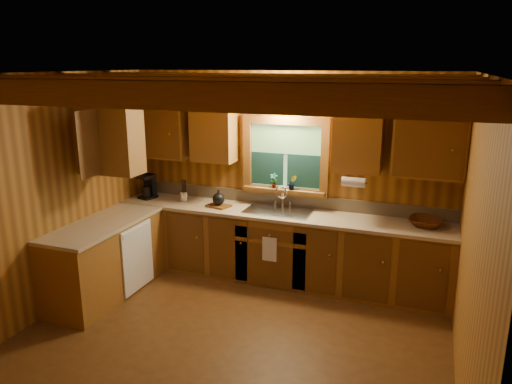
{
  "coord_description": "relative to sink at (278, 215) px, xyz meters",
  "views": [
    {
      "loc": [
        1.75,
        -3.91,
        2.68
      ],
      "look_at": [
        0.0,
        0.8,
        1.35
      ],
      "focal_mm": 34.09,
      "sensor_mm": 36.0,
      "label": 1
    }
  ],
  "objects": [
    {
      "name": "cutting_board",
      "position": [
        -0.78,
        -0.07,
        0.06
      ],
      "size": [
        0.32,
        0.27,
        0.03
      ],
      "primitive_type": "cube",
      "rotation": [
        0.0,
        0.0,
        -0.25
      ],
      "color": "#5B3613",
      "rests_on": "countertop"
    },
    {
      "name": "potted_plant_left",
      "position": [
        -0.13,
        0.2,
        0.38
      ],
      "size": [
        0.1,
        0.07,
        0.2
      ],
      "primitive_type": "imported",
      "rotation": [
        0.0,
        0.0,
        0.01
      ],
      "color": "#5B3613",
      "rests_on": "window_sill"
    },
    {
      "name": "sink",
      "position": [
        0.0,
        0.0,
        0.0
      ],
      "size": [
        0.82,
        0.48,
        0.43
      ],
      "color": "silver",
      "rests_on": "countertop"
    },
    {
      "name": "coffee_maker",
      "position": [
        -1.87,
        0.0,
        0.2
      ],
      "size": [
        0.18,
        0.23,
        0.32
      ],
      "rotation": [
        0.0,
        0.0,
        -0.3
      ],
      "color": "black",
      "rests_on": "countertop"
    },
    {
      "name": "upper_cabinets",
      "position": [
        -0.56,
        -0.18,
        0.98
      ],
      "size": [
        4.19,
        1.77,
        0.78
      ],
      "color": "brown",
      "rests_on": "room"
    },
    {
      "name": "dish_towel",
      "position": [
        0.0,
        -0.34,
        -0.34
      ],
      "size": [
        0.18,
        0.01,
        0.3
      ],
      "primitive_type": "cube",
      "color": "white",
      "rests_on": "base_cabinets"
    },
    {
      "name": "ceiling_beams",
      "position": [
        0.0,
        -1.6,
        1.63
      ],
      "size": [
        4.2,
        2.54,
        0.18
      ],
      "color": "brown",
      "rests_on": "room"
    },
    {
      "name": "base_cabinets",
      "position": [
        -0.49,
        -0.32,
        -0.43
      ],
      "size": [
        4.2,
        2.22,
        0.86
      ],
      "color": "brown",
      "rests_on": "ground"
    },
    {
      "name": "window_sill",
      "position": [
        0.0,
        0.22,
        0.26
      ],
      "size": [
        1.06,
        0.14,
        0.04
      ],
      "primitive_type": "cube",
      "color": "brown",
      "rests_on": "room"
    },
    {
      "name": "backsplash",
      "position": [
        0.0,
        0.28,
        0.12
      ],
      "size": [
        4.2,
        0.02,
        0.16
      ],
      "primitive_type": "cube",
      "color": "tan",
      "rests_on": "room"
    },
    {
      "name": "dishwasher_panel",
      "position": [
        -1.47,
        -0.92,
        -0.43
      ],
      "size": [
        0.02,
        0.6,
        0.8
      ],
      "primitive_type": "cube",
      "color": "white",
      "rests_on": "base_cabinets"
    },
    {
      "name": "wicker_basket",
      "position": [
        1.74,
        0.04,
        0.09
      ],
      "size": [
        0.43,
        0.43,
        0.09
      ],
      "primitive_type": "imported",
      "rotation": [
        0.0,
        0.0,
        -0.13
      ],
      "color": "#48230C",
      "rests_on": "countertop"
    },
    {
      "name": "utensil_crock",
      "position": [
        -1.33,
        0.0,
        0.12
      ],
      "size": [
        0.11,
        0.11,
        0.3
      ],
      "rotation": [
        0.0,
        0.0,
        0.26
      ],
      "color": "silver",
      "rests_on": "countertop"
    },
    {
      "name": "window",
      "position": [
        0.0,
        0.26,
        0.67
      ],
      "size": [
        1.12,
        0.08,
        1.0
      ],
      "color": "brown",
      "rests_on": "room"
    },
    {
      "name": "potted_plant_right",
      "position": [
        0.12,
        0.2,
        0.38
      ],
      "size": [
        0.13,
        0.12,
        0.19
      ],
      "primitive_type": "imported",
      "rotation": [
        0.0,
        0.0,
        0.38
      ],
      "color": "#5B3613",
      "rests_on": "window_sill"
    },
    {
      "name": "room",
      "position": [
        0.0,
        -1.6,
        0.44
      ],
      "size": [
        4.2,
        4.2,
        4.2
      ],
      "color": "#563415",
      "rests_on": "ground"
    },
    {
      "name": "countertop",
      "position": [
        -0.48,
        -0.31,
        0.02
      ],
      "size": [
        4.2,
        2.24,
        0.04
      ],
      "color": "tan",
      "rests_on": "base_cabinets"
    },
    {
      "name": "teakettle",
      "position": [
        -0.78,
        -0.07,
        0.15
      ],
      "size": [
        0.16,
        0.16,
        0.2
      ],
      "rotation": [
        0.0,
        0.0,
        0.14
      ],
      "color": "black",
      "rests_on": "cutting_board"
    },
    {
      "name": "paper_towel_roll",
      "position": [
        0.92,
        -0.07,
        0.51
      ],
      "size": [
        0.27,
        0.11,
        0.11
      ],
      "primitive_type": "cylinder",
      "rotation": [
        0.0,
        1.57,
        0.0
      ],
      "color": "white",
      "rests_on": "upper_cabinets"
    },
    {
      "name": "wall_sconce",
      "position": [
        0.0,
        0.14,
        1.31
      ],
      "size": [
        0.45,
        0.21,
        0.17
      ],
      "color": "black",
      "rests_on": "room"
    }
  ]
}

